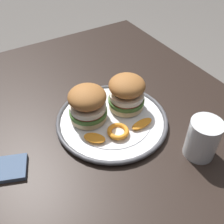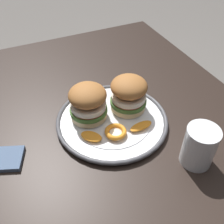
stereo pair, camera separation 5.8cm
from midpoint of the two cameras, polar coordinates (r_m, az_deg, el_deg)
The scene contains 8 objects.
dining_table at distance 0.78m, azimuth -1.04°, elevation -10.17°, with size 1.16×0.95×0.73m.
dinner_plate at distance 0.73m, azimuth 2.29°, elevation -1.85°, with size 0.31×0.31×0.02m.
sandwich_half_left at distance 0.70m, azimuth -2.85°, elevation 2.10°, with size 0.11×0.11×0.10m.
sandwich_half_right at distance 0.73m, azimuth 5.93°, elevation 3.96°, with size 0.13×0.13×0.10m.
orange_peel_curled at distance 0.68m, azimuth 3.25°, elevation -4.39°, with size 0.06×0.06×0.01m.
orange_peel_strip_long at distance 0.70m, azimuth 8.67°, elevation -3.11°, with size 0.03×0.07×0.01m.
orange_peel_strip_short at distance 0.67m, azimuth -2.00°, elevation -5.39°, with size 0.06×0.06×0.01m.
drinking_glass at distance 0.66m, azimuth 20.71°, elevation -7.50°, with size 0.08×0.08×0.10m.
Camera 2 is at (-0.45, 0.16, 1.25)m, focal length 42.22 mm.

